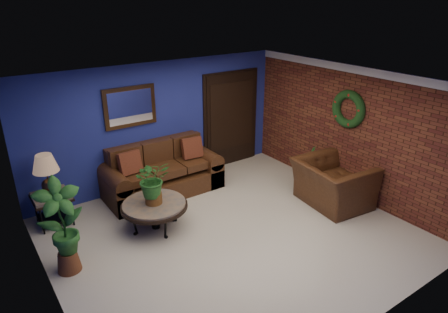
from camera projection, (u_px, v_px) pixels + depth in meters
floor at (232, 235)px, 6.60m from camera, size 5.50×5.50×0.00m
wall_back at (160, 125)px, 8.01m from camera, size 5.50×0.04×2.50m
wall_left at (43, 220)px, 4.66m from camera, size 0.04×5.00×2.50m
wall_right_brick at (350, 132)px, 7.57m from camera, size 0.04×5.00×2.50m
ceiling at (234, 85)px, 5.64m from camera, size 5.50×5.00×0.02m
crown_molding at (357, 70)px, 7.10m from camera, size 0.03×5.00×0.14m
wall_mirror at (130, 107)px, 7.48m from camera, size 1.02×0.06×0.77m
closet_door at (231, 120)px, 8.99m from camera, size 1.44×0.06×2.18m
wreath at (348, 109)px, 7.41m from camera, size 0.16×0.72×0.72m
sofa at (161, 176)px, 7.93m from camera, size 2.27×0.98×1.02m
coffee_table at (154, 206)px, 6.64m from camera, size 1.11×1.11×0.48m
end_table at (52, 201)px, 6.77m from camera, size 0.61×0.61×0.56m
table_lamp at (46, 170)px, 6.54m from camera, size 0.42×0.42×0.70m
side_chair at (182, 159)px, 8.14m from camera, size 0.44×0.44×0.98m
armchair at (332, 183)px, 7.42m from camera, size 1.27×1.41×0.84m
coffee_plant at (152, 180)px, 6.46m from camera, size 0.64×0.57×0.76m
floor_plant at (307, 165)px, 8.16m from camera, size 0.40×0.33×0.84m
tall_plant at (62, 224)px, 5.47m from camera, size 0.63×0.43×1.44m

